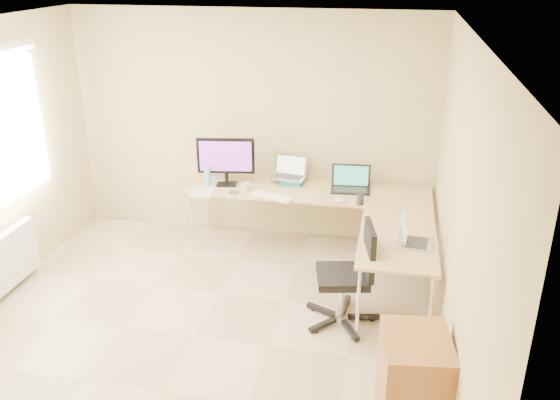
% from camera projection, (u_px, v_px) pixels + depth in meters
% --- Properties ---
extents(floor, '(4.50, 4.50, 0.00)m').
position_uv_depth(floor, '(195.00, 336.00, 5.14)').
color(floor, tan).
rests_on(floor, ground).
extents(ceiling, '(4.50, 4.50, 0.00)m').
position_uv_depth(ceiling, '(174.00, 32.00, 4.13)').
color(ceiling, white).
rests_on(ceiling, ground).
extents(wall_back, '(4.50, 0.00, 4.50)m').
position_uv_depth(wall_back, '(253.00, 126.00, 6.67)').
color(wall_back, tan).
rests_on(wall_back, ground).
extents(wall_front, '(4.50, 0.00, 4.50)m').
position_uv_depth(wall_front, '(13.00, 392.00, 2.60)').
color(wall_front, tan).
rests_on(wall_front, ground).
extents(wall_right, '(0.00, 4.50, 4.50)m').
position_uv_depth(wall_right, '(458.00, 223.00, 4.26)').
color(wall_right, tan).
rests_on(wall_right, ground).
extents(desk_main, '(2.65, 0.70, 0.73)m').
position_uv_depth(desk_main, '(308.00, 220.00, 6.54)').
color(desk_main, tan).
rests_on(desk_main, ground).
extents(desk_return, '(0.70, 1.30, 0.73)m').
position_uv_depth(desk_return, '(395.00, 272.00, 5.46)').
color(desk_return, tan).
rests_on(desk_return, ground).
extents(monitor, '(0.66, 0.30, 0.55)m').
position_uv_depth(monitor, '(226.00, 162.00, 6.43)').
color(monitor, black).
rests_on(monitor, desk_main).
extents(book_stack, '(0.25, 0.33, 0.05)m').
position_uv_depth(book_stack, '(293.00, 180.00, 6.61)').
color(book_stack, '#0E615D').
rests_on(book_stack, desk_main).
extents(laptop_center, '(0.41, 0.34, 0.24)m').
position_uv_depth(laptop_center, '(288.00, 168.00, 6.53)').
color(laptop_center, '#9F9EA7').
rests_on(laptop_center, desk_main).
extents(laptop_black, '(0.45, 0.34, 0.27)m').
position_uv_depth(laptop_black, '(351.00, 179.00, 6.32)').
color(laptop_black, black).
rests_on(laptop_black, desk_main).
extents(keyboard, '(0.49, 0.29, 0.02)m').
position_uv_depth(keyboard, '(272.00, 196.00, 6.19)').
color(keyboard, white).
rests_on(keyboard, desk_main).
extents(mouse, '(0.11, 0.07, 0.04)m').
position_uv_depth(mouse, '(340.00, 201.00, 6.06)').
color(mouse, white).
rests_on(mouse, desk_main).
extents(mug, '(0.11, 0.11, 0.10)m').
position_uv_depth(mug, '(246.00, 187.00, 6.34)').
color(mug, beige).
rests_on(mug, desk_main).
extents(cd_stack, '(0.12, 0.12, 0.03)m').
position_uv_depth(cd_stack, '(234.00, 193.00, 6.26)').
color(cd_stack, white).
rests_on(cd_stack, desk_main).
extents(water_bottle, '(0.09, 0.09, 0.24)m').
position_uv_depth(water_bottle, '(208.00, 176.00, 6.46)').
color(water_bottle, '#5AA2DD').
rests_on(water_bottle, desk_main).
extents(papers, '(0.27, 0.36, 0.01)m').
position_uv_depth(papers, '(202.00, 192.00, 6.33)').
color(papers, beige).
rests_on(papers, desk_main).
extents(white_box, '(0.27, 0.21, 0.09)m').
position_uv_depth(white_box, '(220.00, 176.00, 6.66)').
color(white_box, silver).
rests_on(white_box, desk_main).
extents(desk_fan, '(0.26, 0.26, 0.25)m').
position_uv_depth(desk_fan, '(216.00, 166.00, 6.73)').
color(desk_fan, silver).
rests_on(desk_fan, desk_main).
extents(black_cup, '(0.10, 0.10, 0.13)m').
position_uv_depth(black_cup, '(360.00, 198.00, 6.00)').
color(black_cup, '#262626').
rests_on(black_cup, desk_main).
extents(laptop_return, '(0.39, 0.32, 0.24)m').
position_uv_depth(laptop_return, '(416.00, 232.00, 5.14)').
color(laptop_return, silver).
rests_on(laptop_return, desk_return).
extents(office_chair, '(0.69, 0.69, 0.97)m').
position_uv_depth(office_chair, '(343.00, 273.00, 5.17)').
color(office_chair, black).
rests_on(office_chair, ground).
extents(cabinet, '(0.52, 0.61, 0.77)m').
position_uv_depth(cabinet, '(413.00, 385.00, 4.02)').
color(cabinet, olive).
rests_on(cabinet, ground).
extents(radiator, '(0.09, 0.80, 0.55)m').
position_uv_depth(radiator, '(10.00, 259.00, 5.73)').
color(radiator, white).
rests_on(radiator, ground).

